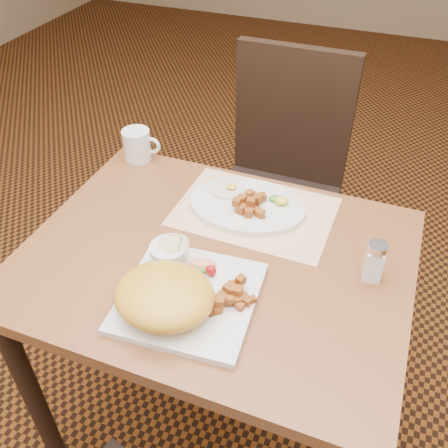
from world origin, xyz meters
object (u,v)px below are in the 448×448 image
chair_far (280,175)px  table (215,287)px  plate_square (189,297)px  coffee_mug (138,145)px  salt_shaker (374,261)px  plate_oval (247,205)px

chair_far → table: bearing=92.2°
chair_far → plate_square: (0.02, -0.83, 0.22)m
plate_square → coffee_mug: size_ratio=2.48×
plate_square → coffee_mug: coffee_mug is taller
plate_square → salt_shaker: 0.41m
plate_square → salt_shaker: size_ratio=2.80×
table → plate_oval: plate_oval is taller
plate_square → plate_oval: size_ratio=0.92×
plate_square → chair_far: bearing=91.6°
plate_oval → table: bearing=-93.4°
table → plate_oval: bearing=86.6°
coffee_mug → table: bearing=-40.1°
salt_shaker → table: bearing=-170.7°
table → plate_square: plate_square is taller
coffee_mug → salt_shaker: bearing=-19.5°
plate_oval → salt_shaker: size_ratio=3.05×
plate_oval → chair_far: bearing=94.0°
salt_shaker → coffee_mug: salt_shaker is taller
coffee_mug → plate_square: bearing=-51.1°
plate_oval → salt_shaker: salt_shaker is taller
plate_oval → salt_shaker: bearing=-22.1°
plate_oval → salt_shaker: 0.37m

